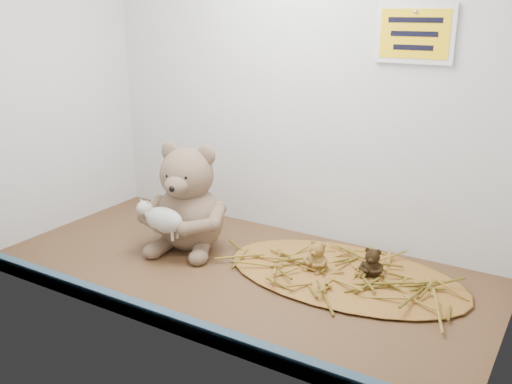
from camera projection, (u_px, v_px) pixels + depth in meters
The scene contains 8 objects.
alcove_shell at pixel (256, 79), 131.34cm from camera, with size 120.40×60.20×90.40cm.
front_rail at pixel (158, 317), 113.93cm from camera, with size 119.28×2.20×3.60cm, color #334D62.
straw_bed at pixel (344, 274), 134.84cm from camera, with size 59.25×34.40×1.15cm, color brown.
main_teddy at pixel (189, 196), 147.64cm from camera, with size 22.65×23.90×28.08cm, color #7B634C, non-canonical shape.
toy_lamb at pixel (164, 220), 140.46cm from camera, with size 13.82×8.43×8.93cm, color #BDB6AA, non-canonical shape.
mini_teddy_tan at pixel (318, 255), 135.17cm from camera, with size 5.87×6.20×7.28cm, color brown, non-canonical shape.
mini_teddy_brown at pixel (372, 261), 131.96cm from camera, with size 5.66×5.97×7.02cm, color black, non-canonical shape.
wall_sign at pixel (415, 34), 130.02cm from camera, with size 16.00×1.20×11.00cm, color #ECB60C.
Camera 1 is at (69.03, -104.67, 60.66)cm, focal length 40.00 mm.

